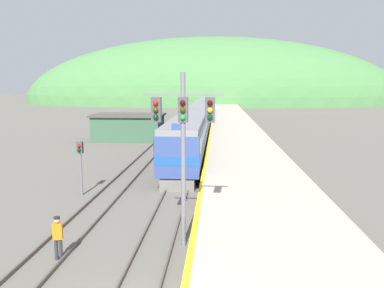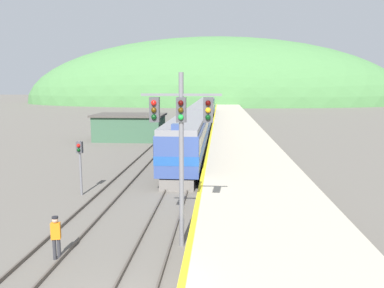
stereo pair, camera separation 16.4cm
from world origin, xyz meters
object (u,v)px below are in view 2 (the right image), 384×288
Objects in this scene: express_train_lead_car at (189,138)px; track_worker at (56,235)px; signal_mast_main at (181,130)px; carriage_second at (201,117)px; carriage_third at (207,108)px; signal_post_siding at (80,156)px.

track_worker is (-3.63, -19.47, -1.19)m from express_train_lead_car.
express_train_lead_car is 11.22× the size of track_worker.
signal_mast_main is 6.49m from track_worker.
carriage_third is (0.00, 23.12, 0.00)m from carriage_second.
track_worker is at bearing -94.98° from carriage_second.
carriage_third is at bearing 90.00° from carriage_second.
carriage_third is 56.44m from signal_post_siding.
signal_post_siding is at bearing -95.97° from carriage_third.
express_train_lead_car reaches higher than carriage_third.
signal_mast_main is (1.19, -63.14, 2.86)m from carriage_third.
signal_post_siding is (-5.87, -56.13, 0.30)m from carriage_third.
express_train_lead_car is at bearing -90.00° from carriage_third.
carriage_second is 12.54× the size of track_worker.
signal_mast_main is at bearing 18.59° from track_worker.
carriage_third is 3.02× the size of signal_mast_main.
signal_mast_main reaches higher than express_train_lead_car.
carriage_third is at bearing 84.03° from signal_post_siding.
signal_mast_main is at bearing -88.29° from carriage_second.
carriage_third is 63.22m from signal_mast_main.
carriage_third is 6.44× the size of signal_post_siding.
signal_mast_main reaches higher than carriage_third.
signal_mast_main reaches higher than signal_post_siding.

